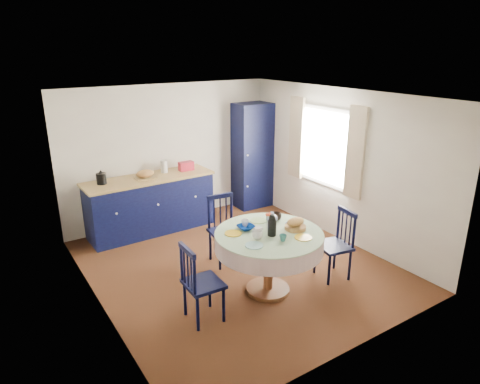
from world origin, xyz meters
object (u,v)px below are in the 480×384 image
Objects in this scene: chair_far at (225,229)px; mug_a at (257,235)px; pantry_cabinet at (252,156)px; dining_table at (269,242)px; kitchen_counter at (151,204)px; chair_left at (200,283)px; chair_right at (336,244)px; cobalt_bowl at (246,227)px; mug_c at (276,216)px; mug_b at (283,238)px; mug_d at (245,223)px.

mug_a is (-0.19, -1.10, 0.38)m from chair_far.
mug_a is (-1.92, -2.87, -0.14)m from pantry_cabinet.
kitchen_counter is at bearing 101.28° from dining_table.
dining_table is at bearing -84.12° from chair_left.
dining_table is at bearing -90.38° from chair_right.
pantry_cabinet is 9.38× the size of cobalt_bowl.
dining_table is at bearing -139.46° from mug_c.
chair_right is 7.45× the size of mug_a.
pantry_cabinet is 4.01m from chair_left.
chair_left is 1.51m from chair_far.
mug_b is at bearing -81.08° from kitchen_counter.
chair_far is 0.81m from mug_d.
mug_c is (-1.35, -2.53, -0.14)m from pantry_cabinet.
mug_b is at bearing -70.99° from cobalt_bowl.
chair_far is 1.04× the size of chair_right.
mug_d is at bearing 78.64° from mug_a.
pantry_cabinet is at bearing 61.84° from mug_c.
mug_c is at bearing -114.24° from chair_right.
kitchen_counter is 2.77m from dining_table.
mug_a is (-0.23, -0.06, 0.18)m from dining_table.
mug_b is at bearing -45.90° from mug_a.
chair_left is 10.91× the size of mug_b.
chair_far is at bearing 78.82° from cobalt_bowl.
chair_left is at bearing -159.49° from cobalt_bowl.
pantry_cabinet is 3.08m from mug_d.
chair_right is 4.48× the size of cobalt_bowl.
kitchen_counter is 2.44m from mug_d.
kitchen_counter is at bearing 99.29° from mug_d.
mug_b is (0.53, -3.00, 0.38)m from kitchen_counter.
mug_d is at bearing -81.84° from kitchen_counter.
chair_far reaches higher than mug_c.
pantry_cabinet is (2.23, 0.10, 0.53)m from kitchen_counter.
chair_right is 1.35m from mug_d.
cobalt_bowl is at bearing -99.85° from chair_right.
mug_c is at bearing -71.39° from kitchen_counter.
chair_left reaches higher than mug_b.
dining_table reaches higher than mug_c.
chair_left is 9.42× the size of mug_d.
pantry_cabinet is at bearing 178.11° from chair_right.
mug_c is at bearing -73.55° from chair_left.
chair_far is (-0.04, 1.05, -0.20)m from dining_table.
pantry_cabinet is 3.13m from chair_right.
pantry_cabinet is at bearing 61.31° from mug_b.
cobalt_bowl is (-0.16, -0.79, 0.36)m from chair_far.
chair_left is at bearing -165.87° from mug_c.
kitchen_counter is 1.59× the size of dining_table.
kitchen_counter is 24.64× the size of mug_b.
mug_a is 0.66m from mug_c.
dining_table is 0.47m from mug_c.
cobalt_bowl is at bearing 127.50° from dining_table.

